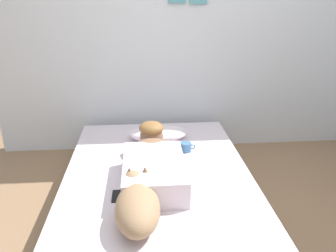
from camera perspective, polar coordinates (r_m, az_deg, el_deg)
ground_plane at (r=2.46m, az=7.40°, el=-18.00°), size 11.63×11.63×0.00m
back_wall at (r=3.41m, az=3.13°, el=16.48°), size 3.81×0.12×2.50m
bed at (r=2.60m, az=-1.68°, el=-11.04°), size 1.41×2.09×0.31m
pillow at (r=3.06m, az=-1.67°, el=-1.23°), size 0.52×0.32×0.11m
person_lying at (r=2.46m, az=-2.49°, el=-5.96°), size 0.43×0.92×0.27m
dog at (r=2.01m, az=-5.28°, el=-13.12°), size 0.26×0.57×0.21m
coffee_cup at (r=2.84m, az=3.09°, el=-3.57°), size 0.12×0.09×0.07m
cell_phone at (r=2.28m, az=-8.59°, el=-11.63°), size 0.07×0.14×0.01m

